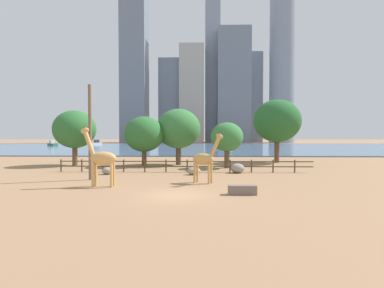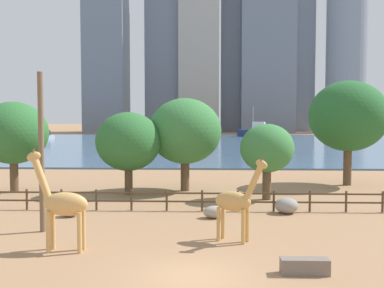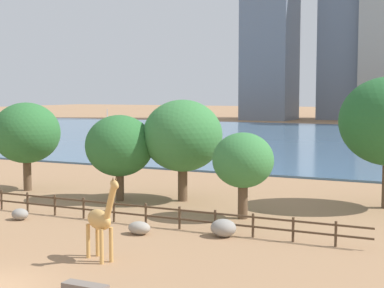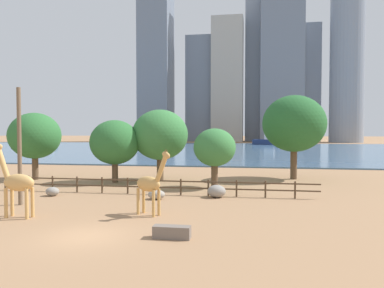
{
  "view_description": "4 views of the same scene",
  "coord_description": "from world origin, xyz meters",
  "px_view_note": "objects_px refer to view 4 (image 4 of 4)",
  "views": [
    {
      "loc": [
        1.54,
        -18.7,
        3.76
      ],
      "look_at": [
        0.33,
        24.34,
        2.56
      ],
      "focal_mm": 28.0,
      "sensor_mm": 36.0,
      "label": 1
    },
    {
      "loc": [
        0.69,
        -17.38,
        5.97
      ],
      "look_at": [
        -1.15,
        30.14,
        3.03
      ],
      "focal_mm": 45.0,
      "sensor_mm": 36.0,
      "label": 2
    },
    {
      "loc": [
        17.03,
        -17.32,
        7.8
      ],
      "look_at": [
        -2.67,
        24.34,
        3.67
      ],
      "focal_mm": 55.0,
      "sensor_mm": 36.0,
      "label": 3
    },
    {
      "loc": [
        8.05,
        -16.93,
        5.21
      ],
      "look_at": [
        1.34,
        23.76,
        3.61
      ],
      "focal_mm": 35.0,
      "sensor_mm": 36.0,
      "label": 4
    }
  ],
  "objects_px": {
    "boulder_small": "(217,191)",
    "tree_left_large": "(160,135)",
    "giraffe_companion": "(150,184)",
    "tree_right_tall": "(294,124)",
    "feeding_trough": "(172,232)",
    "tree_left_small": "(35,136)",
    "boat_sailboat": "(52,144)",
    "giraffe_tall": "(17,182)",
    "utility_pole": "(19,146)",
    "tree_right_small": "(215,148)",
    "boulder_by_pole": "(52,191)",
    "tree_center_broad": "(115,142)",
    "boulder_near_fence": "(156,195)",
    "boat_tug": "(103,144)",
    "boat_ferry": "(267,141)"
  },
  "relations": [
    {
      "from": "boulder_small",
      "to": "boat_ferry",
      "type": "distance_m",
      "value": 97.45
    },
    {
      "from": "boulder_by_pole",
      "to": "giraffe_companion",
      "type": "bearing_deg",
      "value": -28.73
    },
    {
      "from": "boulder_near_fence",
      "to": "tree_left_small",
      "type": "height_order",
      "value": "tree_left_small"
    },
    {
      "from": "feeding_trough",
      "to": "boat_sailboat",
      "type": "xyz_separation_m",
      "value": [
        -53.81,
        82.69,
        0.58
      ]
    },
    {
      "from": "tree_right_small",
      "to": "boulder_by_pole",
      "type": "bearing_deg",
      "value": -153.09
    },
    {
      "from": "giraffe_tall",
      "to": "utility_pole",
      "type": "distance_m",
      "value": 4.45
    },
    {
      "from": "tree_right_small",
      "to": "boat_ferry",
      "type": "relative_size",
      "value": 0.58
    },
    {
      "from": "boat_sailboat",
      "to": "utility_pole",
      "type": "bearing_deg",
      "value": -21.98
    },
    {
      "from": "boulder_small",
      "to": "boulder_near_fence",
      "type": "bearing_deg",
      "value": -161.23
    },
    {
      "from": "tree_right_small",
      "to": "feeding_trough",
      "type": "bearing_deg",
      "value": -91.5
    },
    {
      "from": "giraffe_tall",
      "to": "tree_center_broad",
      "type": "relative_size",
      "value": 0.74
    },
    {
      "from": "feeding_trough",
      "to": "tree_center_broad",
      "type": "distance_m",
      "value": 20.47
    },
    {
      "from": "giraffe_tall",
      "to": "tree_left_large",
      "type": "distance_m",
      "value": 17.58
    },
    {
      "from": "giraffe_companion",
      "to": "tree_right_small",
      "type": "relative_size",
      "value": 0.77
    },
    {
      "from": "feeding_trough",
      "to": "tree_left_large",
      "type": "relative_size",
      "value": 0.25
    },
    {
      "from": "tree_center_broad",
      "to": "tree_right_tall",
      "type": "bearing_deg",
      "value": 16.75
    },
    {
      "from": "giraffe_tall",
      "to": "giraffe_companion",
      "type": "relative_size",
      "value": 1.11
    },
    {
      "from": "boulder_near_fence",
      "to": "tree_center_broad",
      "type": "relative_size",
      "value": 0.21
    },
    {
      "from": "giraffe_tall",
      "to": "tree_center_broad",
      "type": "xyz_separation_m",
      "value": [
        0.33,
        15.01,
        1.83
      ]
    },
    {
      "from": "tree_right_small",
      "to": "boat_tug",
      "type": "height_order",
      "value": "tree_right_small"
    },
    {
      "from": "utility_pole",
      "to": "tree_center_broad",
      "type": "xyz_separation_m",
      "value": [
        2.42,
        11.6,
        -0.11
      ]
    },
    {
      "from": "tree_right_tall",
      "to": "tree_left_large",
      "type": "bearing_deg",
      "value": -165.47
    },
    {
      "from": "utility_pole",
      "to": "tree_left_small",
      "type": "distance_m",
      "value": 13.78
    },
    {
      "from": "boulder_by_pole",
      "to": "boat_ferry",
      "type": "distance_m",
      "value": 100.61
    },
    {
      "from": "giraffe_companion",
      "to": "tree_right_tall",
      "type": "xyz_separation_m",
      "value": [
        10.35,
        18.49,
        3.9
      ]
    },
    {
      "from": "tree_left_large",
      "to": "boat_sailboat",
      "type": "bearing_deg",
      "value": 127.39
    },
    {
      "from": "utility_pole",
      "to": "tree_right_small",
      "type": "bearing_deg",
      "value": 37.97
    },
    {
      "from": "tree_left_small",
      "to": "tree_right_tall",
      "type": "bearing_deg",
      "value": 10.18
    },
    {
      "from": "boulder_near_fence",
      "to": "boulder_by_pole",
      "type": "xyz_separation_m",
      "value": [
        -8.43,
        0.06,
        -0.01
      ]
    },
    {
      "from": "boulder_near_fence",
      "to": "giraffe_tall",
      "type": "bearing_deg",
      "value": -133.94
    },
    {
      "from": "boulder_small",
      "to": "feeding_trough",
      "type": "xyz_separation_m",
      "value": [
        -1.07,
        -11.08,
        -0.18
      ]
    },
    {
      "from": "utility_pole",
      "to": "boulder_near_fence",
      "type": "height_order",
      "value": "utility_pole"
    },
    {
      "from": "tree_right_tall",
      "to": "tree_right_small",
      "type": "xyz_separation_m",
      "value": [
        -7.6,
        -7.18,
        -2.23
      ]
    },
    {
      "from": "tree_right_tall",
      "to": "tree_left_small",
      "type": "xyz_separation_m",
      "value": [
        -26.56,
        -4.77,
        -1.27
      ]
    },
    {
      "from": "boulder_small",
      "to": "tree_left_large",
      "type": "xyz_separation_m",
      "value": [
        -6.58,
        8.41,
        4.17
      ]
    },
    {
      "from": "giraffe_companion",
      "to": "boulder_small",
      "type": "distance_m",
      "value": 7.53
    },
    {
      "from": "boulder_by_pole",
      "to": "boat_ferry",
      "type": "bearing_deg",
      "value": 78.56
    },
    {
      "from": "tree_right_small",
      "to": "boat_sailboat",
      "type": "xyz_separation_m",
      "value": [
        -54.22,
        66.87,
        -2.69
      ]
    },
    {
      "from": "tree_left_small",
      "to": "utility_pole",
      "type": "bearing_deg",
      "value": -61.87
    },
    {
      "from": "giraffe_tall",
      "to": "boulder_near_fence",
      "type": "relative_size",
      "value": 3.52
    },
    {
      "from": "tree_center_broad",
      "to": "boulder_by_pole",
      "type": "bearing_deg",
      "value": -104.52
    },
    {
      "from": "tree_right_tall",
      "to": "boat_sailboat",
      "type": "distance_m",
      "value": 86.07
    },
    {
      "from": "tree_left_large",
      "to": "boat_ferry",
      "type": "height_order",
      "value": "boat_ferry"
    },
    {
      "from": "utility_pole",
      "to": "tree_left_large",
      "type": "bearing_deg",
      "value": 63.99
    },
    {
      "from": "tree_left_small",
      "to": "boat_ferry",
      "type": "distance_m",
      "value": 93.98
    },
    {
      "from": "boulder_near_fence",
      "to": "boat_tug",
      "type": "relative_size",
      "value": 0.28
    },
    {
      "from": "tree_right_tall",
      "to": "tree_left_small",
      "type": "bearing_deg",
      "value": -169.82
    },
    {
      "from": "boulder_small",
      "to": "tree_right_tall",
      "type": "bearing_deg",
      "value": 59.77
    },
    {
      "from": "tree_center_broad",
      "to": "tree_right_small",
      "type": "relative_size",
      "value": 1.16
    },
    {
      "from": "giraffe_companion",
      "to": "tree_right_small",
      "type": "bearing_deg",
      "value": 102.44
    }
  ]
}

